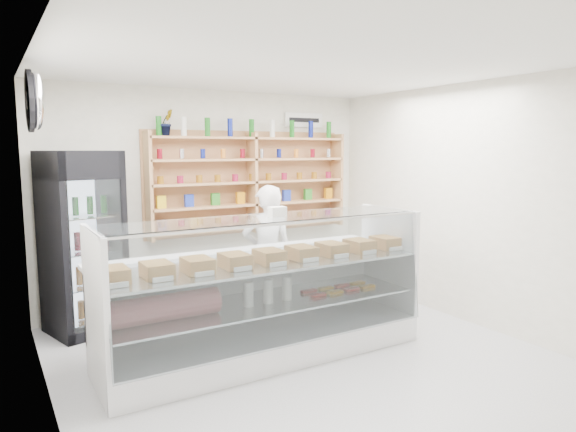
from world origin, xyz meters
TOP-DOWN VIEW (x-y plane):
  - room at (0.00, 0.00)m, footprint 5.00×5.00m
  - display_counter at (-0.31, 0.49)m, footprint 3.20×0.96m
  - shop_worker at (0.21, 1.38)m, footprint 0.67×0.52m
  - drinks_cooler at (-1.71, 2.14)m, footprint 0.89×0.88m
  - wall_shelving at (0.50, 2.34)m, footprint 2.84×0.28m
  - potted_plant at (-0.65, 2.34)m, footprint 0.21×0.19m
  - security_mirror at (-2.17, 1.20)m, footprint 0.15×0.50m
  - wall_sign at (1.40, 2.47)m, footprint 0.62×0.03m

SIDE VIEW (x-z plane):
  - display_counter at x=-0.31m, z-range -0.32..1.07m
  - shop_worker at x=0.21m, z-range 0.00..1.63m
  - drinks_cooler at x=-1.71m, z-range 0.00..2.02m
  - room at x=0.00m, z-range -1.10..3.90m
  - wall_shelving at x=0.50m, z-range 0.93..2.26m
  - potted_plant at x=-0.65m, z-range 2.20..2.52m
  - security_mirror at x=-2.17m, z-range 2.20..2.70m
  - wall_sign at x=1.40m, z-range 2.35..2.55m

